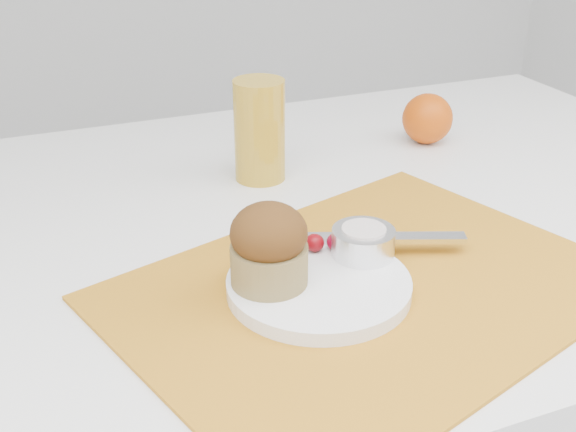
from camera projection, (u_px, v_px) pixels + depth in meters
name	position (u px, v px, depth m)	size (l,w,h in m)	color
placemat	(368.00, 289.00, 0.72)	(0.48, 0.36, 0.00)	#C27B1B
plate	(319.00, 285.00, 0.70)	(0.18, 0.18, 0.01)	white
ramekin	(363.00, 242.00, 0.74)	(0.07, 0.07, 0.03)	silver
cream	(364.00, 230.00, 0.73)	(0.05, 0.05, 0.01)	silver
raspberry_near	(314.00, 243.00, 0.75)	(0.02, 0.02, 0.02)	#4F0206
raspberry_far	(337.00, 242.00, 0.75)	(0.02, 0.02, 0.02)	#580214
butter_knife	(362.00, 238.00, 0.77)	(0.22, 0.02, 0.01)	silver
orange	(427.00, 119.00, 1.07)	(0.07, 0.07, 0.07)	#CD4C07
juice_glass	(260.00, 131.00, 0.94)	(0.07, 0.07, 0.13)	gold
muffin	(269.00, 246.00, 0.68)	(0.09, 0.09, 0.08)	olive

